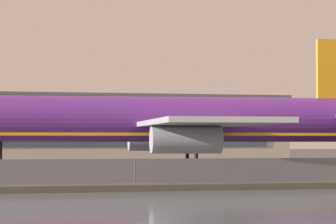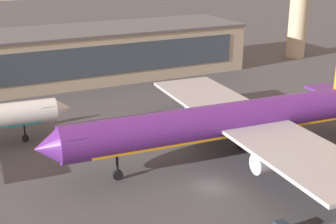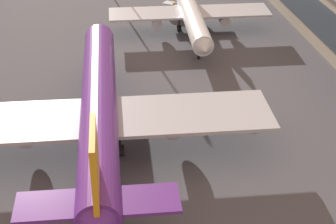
# 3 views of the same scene
# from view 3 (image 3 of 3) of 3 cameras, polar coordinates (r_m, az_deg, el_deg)

# --- Properties ---
(ground_plane) EXTENTS (500.00, 500.00, 0.00)m
(ground_plane) POSITION_cam_3_polar(r_m,az_deg,el_deg) (88.20, -11.05, -0.95)
(ground_plane) COLOR #4C4C51
(cargo_jet_purple) EXTENTS (55.88, 48.28, 15.54)m
(cargo_jet_purple) POSITION_cam_3_polar(r_m,az_deg,el_deg) (78.35, -7.03, 0.23)
(cargo_jet_purple) COLOR #602889
(cargo_jet_purple) RESTS_ON ground
(passenger_jet_white_teal) EXTENTS (39.53, 33.77, 12.02)m
(passenger_jet_white_teal) POSITION_cam_3_polar(r_m,az_deg,el_deg) (117.10, 2.28, 10.05)
(passenger_jet_white_teal) COLOR white
(passenger_jet_white_teal) RESTS_ON ground
(ops_van) EXTENTS (4.94, 5.34, 2.48)m
(ops_van) POSITION_cam_3_polar(r_m,az_deg,el_deg) (129.63, 0.71, 10.52)
(ops_van) COLOR white
(ops_van) RESTS_ON ground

